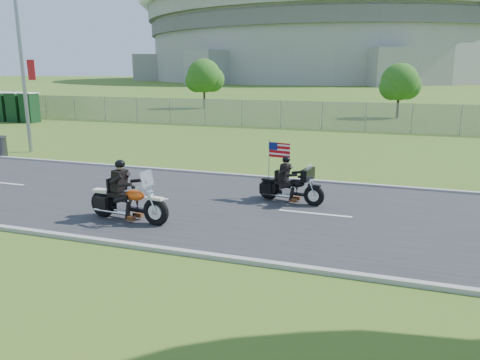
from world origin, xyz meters
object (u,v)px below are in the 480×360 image
(porta_toilet_a, at_px, (30,108))
(motorcycle_lead, at_px, (127,202))
(porta_toilet_c, at_px, (2,107))
(motorcycle_follow, at_px, (291,187))
(porta_toilet_b, at_px, (16,108))
(trash_can, at_px, (1,147))
(streetlight, at_px, (23,40))

(porta_toilet_a, bearing_deg, motorcycle_lead, -42.59)
(porta_toilet_a, relative_size, porta_toilet_c, 1.00)
(porta_toilet_c, distance_m, motorcycle_follow, 32.10)
(motorcycle_lead, height_order, motorcycle_follow, motorcycle_follow)
(porta_toilet_a, bearing_deg, motorcycle_follow, -32.59)
(porta_toilet_a, height_order, porta_toilet_c, same)
(porta_toilet_b, height_order, porta_toilet_c, same)
(porta_toilet_c, bearing_deg, trash_can, -45.35)
(porta_toilet_b, bearing_deg, streetlight, -43.35)
(porta_toilet_b, height_order, trash_can, porta_toilet_b)
(motorcycle_follow, distance_m, trash_can, 15.63)
(streetlight, distance_m, porta_toilet_a, 15.39)
(streetlight, height_order, motorcycle_follow, streetlight)
(motorcycle_lead, xyz_separation_m, motorcycle_follow, (4.00, 3.33, -0.04))
(streetlight, bearing_deg, motorcycle_follow, -19.17)
(porta_toilet_c, bearing_deg, motorcycle_follow, -29.90)
(porta_toilet_a, relative_size, motorcycle_follow, 1.01)
(streetlight, relative_size, motorcycle_follow, 4.40)
(trash_can, bearing_deg, porta_toilet_c, 134.65)
(streetlight, height_order, trash_can, streetlight)
(motorcycle_lead, bearing_deg, streetlight, 148.07)
(motorcycle_follow, bearing_deg, trash_can, 178.18)
(motorcycle_lead, bearing_deg, trash_can, 155.46)
(motorcycle_follow, relative_size, trash_can, 2.25)
(streetlight, height_order, motorcycle_lead, streetlight)
(porta_toilet_c, distance_m, trash_can, 17.86)
(trash_can, bearing_deg, streetlight, 81.97)
(motorcycle_lead, height_order, trash_can, motorcycle_lead)
(porta_toilet_b, distance_m, trash_can, 16.91)
(porta_toilet_c, bearing_deg, streetlight, -40.06)
(streetlight, xyz_separation_m, trash_can, (-0.27, -1.92, -5.13))
(motorcycle_follow, bearing_deg, porta_toilet_b, 159.17)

